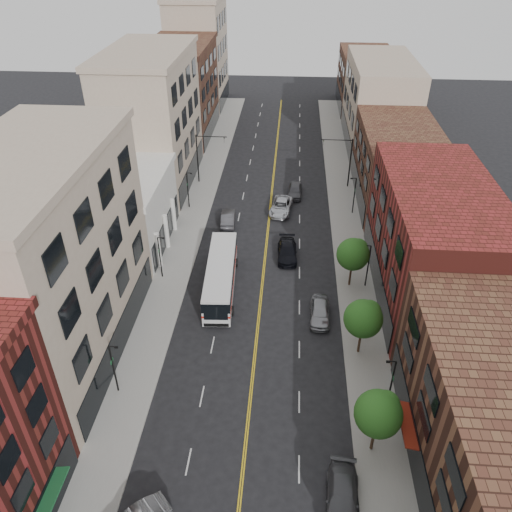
% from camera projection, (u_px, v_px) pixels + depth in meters
% --- Properties ---
extents(ground, '(220.00, 220.00, 0.00)m').
position_uv_depth(ground, '(241.00, 492.00, 34.21)').
color(ground, black).
rests_on(ground, ground).
extents(sidewalk_left, '(4.00, 110.00, 0.15)m').
position_uv_depth(sidewalk_left, '(190.00, 226.00, 63.70)').
color(sidewalk_left, gray).
rests_on(sidewalk_left, ground).
extents(sidewalk_right, '(4.00, 110.00, 0.15)m').
position_uv_depth(sidewalk_right, '(348.00, 232.00, 62.48)').
color(sidewalk_right, gray).
rests_on(sidewalk_right, ground).
extents(bldg_l_tanoffice, '(10.00, 22.00, 18.00)m').
position_uv_depth(bldg_l_tanoffice, '(49.00, 265.00, 40.94)').
color(bldg_l_tanoffice, tan).
rests_on(bldg_l_tanoffice, ground).
extents(bldg_l_white, '(10.00, 14.00, 8.00)m').
position_uv_depth(bldg_l_white, '(122.00, 212.00, 58.62)').
color(bldg_l_white, silver).
rests_on(bldg_l_white, ground).
extents(bldg_l_far_a, '(10.00, 20.00, 18.00)m').
position_uv_depth(bldg_l_far_a, '(153.00, 122.00, 69.87)').
color(bldg_l_far_a, tan).
rests_on(bldg_l_far_a, ground).
extents(bldg_l_far_b, '(10.00, 20.00, 15.00)m').
position_uv_depth(bldg_l_far_b, '(182.00, 92.00, 87.24)').
color(bldg_l_far_b, '#512B20').
rests_on(bldg_l_far_b, ground).
extents(bldg_l_far_c, '(10.00, 16.00, 20.00)m').
position_uv_depth(bldg_l_far_c, '(198.00, 54.00, 100.71)').
color(bldg_l_far_c, tan).
rests_on(bldg_l_far_c, ground).
extents(bldg_r_mid, '(10.00, 22.00, 12.00)m').
position_uv_depth(bldg_r_mid, '(433.00, 241.00, 49.65)').
color(bldg_r_mid, '#5A1E17').
rests_on(bldg_r_mid, ground).
extents(bldg_r_far_a, '(10.00, 20.00, 10.00)m').
position_uv_depth(bldg_r_far_a, '(397.00, 165.00, 67.56)').
color(bldg_r_far_a, '#512B20').
rests_on(bldg_r_far_a, ground).
extents(bldg_r_far_b, '(10.00, 22.00, 14.00)m').
position_uv_depth(bldg_r_far_b, '(379.00, 103.00, 83.79)').
color(bldg_r_far_b, tan).
rests_on(bldg_r_far_b, ground).
extents(bldg_r_far_c, '(10.00, 18.00, 11.00)m').
position_uv_depth(bldg_r_far_c, '(365.00, 80.00, 101.16)').
color(bldg_r_far_c, '#512B20').
rests_on(bldg_r_far_c, ground).
extents(tree_r_1, '(3.40, 3.40, 5.59)m').
position_uv_depth(tree_r_1, '(379.00, 412.00, 34.69)').
color(tree_r_1, black).
rests_on(tree_r_1, sidewalk_right).
extents(tree_r_2, '(3.40, 3.40, 5.59)m').
position_uv_depth(tree_r_2, '(364.00, 317.00, 42.95)').
color(tree_r_2, black).
rests_on(tree_r_2, sidewalk_right).
extents(tree_r_3, '(3.40, 3.40, 5.59)m').
position_uv_depth(tree_r_3, '(354.00, 253.00, 51.22)').
color(tree_r_3, black).
rests_on(tree_r_3, sidewalk_right).
extents(lamp_l_1, '(0.81, 0.55, 5.05)m').
position_uv_depth(lamp_l_1, '(114.00, 366.00, 39.82)').
color(lamp_l_1, black).
rests_on(lamp_l_1, sidewalk_left).
extents(lamp_l_2, '(0.81, 0.55, 5.05)m').
position_uv_depth(lamp_l_2, '(160.00, 255.00, 53.04)').
color(lamp_l_2, black).
rests_on(lamp_l_2, sidewalk_left).
extents(lamp_l_3, '(0.81, 0.55, 5.05)m').
position_uv_depth(lamp_l_3, '(188.00, 188.00, 66.26)').
color(lamp_l_3, black).
rests_on(lamp_l_3, sidewalk_left).
extents(lamp_r_1, '(0.81, 0.55, 5.05)m').
position_uv_depth(lamp_r_1, '(391.00, 382.00, 38.49)').
color(lamp_r_1, black).
rests_on(lamp_r_1, sidewalk_right).
extents(lamp_r_2, '(0.81, 0.55, 5.05)m').
position_uv_depth(lamp_r_2, '(368.00, 264.00, 51.71)').
color(lamp_r_2, black).
rests_on(lamp_r_2, sidewalk_right).
extents(lamp_r_3, '(0.81, 0.55, 5.05)m').
position_uv_depth(lamp_r_3, '(354.00, 194.00, 64.93)').
color(lamp_r_3, black).
rests_on(lamp_r_3, sidewalk_right).
extents(signal_mast_left, '(4.49, 0.18, 7.20)m').
position_uv_depth(signal_mast_left, '(202.00, 153.00, 71.90)').
color(signal_mast_left, black).
rests_on(signal_mast_left, sidewalk_left).
extents(signal_mast_right, '(4.49, 0.18, 7.20)m').
position_uv_depth(signal_mast_right, '(346.00, 157.00, 70.65)').
color(signal_mast_right, black).
rests_on(signal_mast_right, sidewalk_right).
extents(city_bus, '(3.55, 12.67, 3.22)m').
position_uv_depth(city_bus, '(221.00, 275.00, 51.96)').
color(city_bus, silver).
rests_on(city_bus, ground).
extents(car_parked_mid, '(2.61, 5.51, 1.55)m').
position_uv_depth(car_parked_mid, '(342.00, 498.00, 33.01)').
color(car_parked_mid, '#494A4E').
rests_on(car_parked_mid, ground).
extents(car_parked_far, '(2.09, 4.88, 1.64)m').
position_uv_depth(car_parked_far, '(320.00, 312.00, 48.66)').
color(car_parked_far, gray).
rests_on(car_parked_far, ground).
extents(car_lane_behind, '(2.04, 4.88, 1.57)m').
position_uv_depth(car_lane_behind, '(228.00, 218.00, 64.04)').
color(car_lane_behind, '#444448').
rests_on(car_lane_behind, ground).
extents(car_lane_a, '(2.41, 5.52, 1.58)m').
position_uv_depth(car_lane_a, '(287.00, 251.00, 57.56)').
color(car_lane_a, black).
rests_on(car_lane_a, ground).
extents(car_lane_b, '(3.41, 6.08, 1.60)m').
position_uv_depth(car_lane_b, '(281.00, 206.00, 66.58)').
color(car_lane_b, '#BBBDC3').
rests_on(car_lane_b, ground).
extents(car_lane_c, '(2.11, 4.85, 1.63)m').
position_uv_depth(car_lane_c, '(295.00, 190.00, 70.50)').
color(car_lane_c, '#49494E').
rests_on(car_lane_c, ground).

